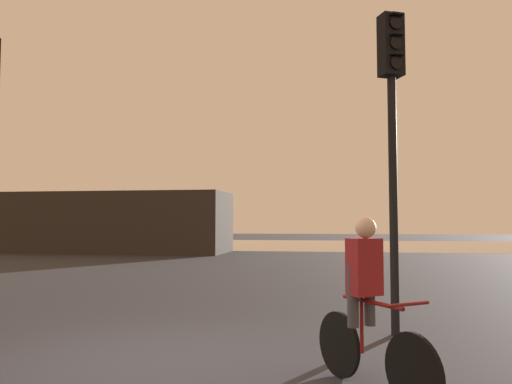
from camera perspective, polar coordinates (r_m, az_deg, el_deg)
ground_plane at (r=5.92m, az=-13.28°, el=-18.78°), size 120.00×120.00×0.00m
water_strip at (r=34.57m, az=5.59°, el=-6.01°), size 80.00×16.00×0.01m
distant_building at (r=26.98m, az=-15.84°, el=-3.37°), size 11.74×4.00×3.07m
traffic_light_near_right at (r=7.48m, az=15.29°, el=8.97°), size 0.39×0.41×4.57m
cyclist at (r=4.92m, az=12.59°, el=-12.20°), size 1.02×1.42×1.62m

